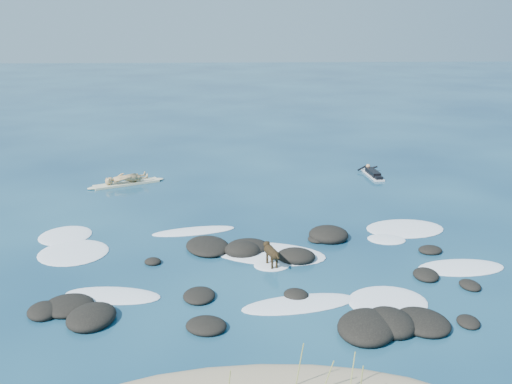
{
  "coord_description": "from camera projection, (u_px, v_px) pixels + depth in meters",
  "views": [
    {
      "loc": [
        -0.61,
        -16.83,
        7.34
      ],
      "look_at": [
        0.4,
        4.0,
        0.9
      ],
      "focal_mm": 40.0,
      "sensor_mm": 36.0,
      "label": 1
    }
  ],
  "objects": [
    {
      "name": "breaking_foam",
      "position": [
        263.0,
        257.0,
        18.1
      ],
      "size": [
        15.23,
        7.6,
        0.12
      ],
      "color": "white",
      "rests_on": "ground"
    },
    {
      "name": "ground",
      "position": [
        250.0,
        256.0,
        18.26
      ],
      "size": [
        160.0,
        160.0,
        0.0
      ],
      "primitive_type": "plane",
      "color": "#0A2642",
      "rests_on": "ground"
    },
    {
      "name": "paddling_surfer_rig",
      "position": [
        373.0,
        173.0,
        27.33
      ],
      "size": [
        1.04,
        2.33,
        0.4
      ],
      "rotation": [
        0.0,
        0.0,
        1.66
      ],
      "color": "silver",
      "rests_on": "ground"
    },
    {
      "name": "standing_surfer_rig",
      "position": [
        125.0,
        168.0,
        25.72
      ],
      "size": [
        3.33,
        1.83,
        2.02
      ],
      "rotation": [
        0.0,
        0.0,
        0.45
      ],
      "color": "beige",
      "rests_on": "ground"
    },
    {
      "name": "reef_rocks",
      "position": [
        276.0,
        282.0,
        16.24
      ],
      "size": [
        12.46,
        7.93,
        0.53
      ],
      "color": "black",
      "rests_on": "ground"
    },
    {
      "name": "dog",
      "position": [
        271.0,
        252.0,
        17.33
      ],
      "size": [
        0.52,
        1.11,
        0.72
      ],
      "rotation": [
        0.0,
        0.0,
        1.89
      ],
      "color": "black",
      "rests_on": "ground"
    }
  ]
}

